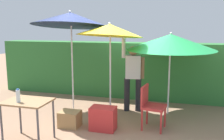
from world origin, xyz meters
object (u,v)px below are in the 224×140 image
chair_plastic (151,104)px  folding_table (27,106)px  crate_cardboard (70,119)px  bottle_water (18,96)px  umbrella_rainbow (70,19)px  umbrella_orange (171,42)px  cooler_box (103,118)px  person_vendor (133,74)px  umbrella_yellow (110,30)px

chair_plastic → folding_table: (-2.04, -1.17, 0.16)m
crate_cardboard → bottle_water: 1.28m
umbrella_rainbow → umbrella_orange: (2.32, 0.34, -0.52)m
crate_cardboard → bottle_water: bearing=-118.6°
umbrella_rainbow → crate_cardboard: umbrella_rainbow is taller
cooler_box → crate_cardboard: cooler_box is taller
cooler_box → folding_table: folding_table is taller
bottle_water → umbrella_orange: bearing=43.2°
crate_cardboard → folding_table: bearing=-117.4°
umbrella_orange → crate_cardboard: (-1.93, -1.35, -1.55)m
chair_plastic → folding_table: size_ratio=1.11×
bottle_water → person_vendor: bearing=55.2°
crate_cardboard → umbrella_yellow: bearing=52.9°
cooler_box → folding_table: (-1.14, -0.84, 0.43)m
cooler_box → folding_table: 1.48m
umbrella_orange → crate_cardboard: bearing=-144.9°
cooler_box → bottle_water: bottle_water is taller
chair_plastic → bottle_water: size_ratio=3.71×
folding_table → umbrella_rainbow: bearing=89.2°
cooler_box → crate_cardboard: size_ratio=1.20×
umbrella_orange → crate_cardboard: umbrella_orange is taller
umbrella_orange → chair_plastic: umbrella_orange is taller
person_vendor → cooler_box: (-0.35, -1.30, -0.70)m
umbrella_yellow → chair_plastic: umbrella_yellow is taller
person_vendor → chair_plastic: person_vendor is taller
umbrella_yellow → crate_cardboard: 2.09m
crate_cardboard → bottle_water: size_ratio=1.74×
umbrella_yellow → chair_plastic: size_ratio=2.47×
umbrella_yellow → umbrella_orange: bearing=21.9°
umbrella_yellow → cooler_box: 1.92m
crate_cardboard → umbrella_rainbow: bearing=111.3°
umbrella_yellow → bottle_water: size_ratio=9.15×
chair_plastic → folding_table: 2.36m
person_vendor → crate_cardboard: 1.87m
umbrella_yellow → bottle_water: umbrella_yellow is taller
crate_cardboard → folding_table: (-0.42, -0.81, 0.50)m
crate_cardboard → umbrella_orange: bearing=35.1°
chair_plastic → crate_cardboard: 1.69m
cooler_box → bottle_water: 1.69m
umbrella_yellow → bottle_water: 2.37m
bottle_water → umbrella_rainbow: bearing=86.7°
chair_plastic → person_vendor: bearing=119.8°
umbrella_yellow → person_vendor: umbrella_yellow is taller
person_vendor → chair_plastic: size_ratio=2.11×
umbrella_orange → person_vendor: bearing=-178.4°
umbrella_rainbow → bottle_water: 2.37m
umbrella_orange → person_vendor: size_ratio=1.09×
umbrella_yellow → folding_table: bearing=-122.6°
person_vendor → folding_table: size_ratio=2.35×
person_vendor → cooler_box: size_ratio=3.73×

